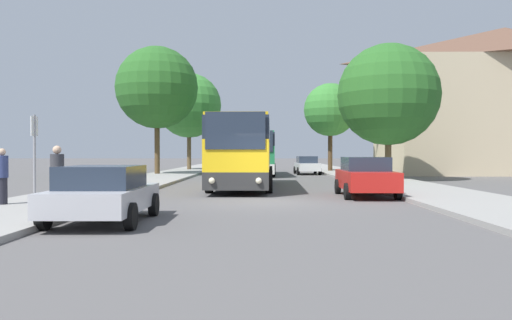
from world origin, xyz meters
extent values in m
plane|color=#565454|center=(0.00, 0.00, 0.00)|extent=(300.00, 300.00, 0.00)
cube|color=gray|center=(-7.00, 0.00, 0.07)|extent=(4.00, 120.00, 0.15)
cube|color=gray|center=(7.00, 0.00, 0.07)|extent=(4.00, 120.00, 0.15)
cube|color=#C6B28E|center=(20.21, 24.50, 4.58)|extent=(19.54, 10.13, 9.16)
pyramid|color=brown|center=(20.21, 24.50, 10.68)|extent=(19.54, 10.13, 3.04)
cube|color=#2D2D2D|center=(-0.99, 7.36, 0.62)|extent=(2.81, 11.05, 0.70)
cube|color=yellow|center=(-0.99, 7.36, 1.62)|extent=(2.81, 11.05, 1.29)
cube|color=#232D3D|center=(-0.99, 7.36, 2.74)|extent=(2.83, 10.83, 0.95)
cube|color=yellow|center=(-0.99, 7.36, 3.27)|extent=(2.75, 10.83, 0.12)
cube|color=#232D3D|center=(-1.10, 1.83, 2.59)|extent=(2.32, 0.11, 1.45)
sphere|color=#F4EAC1|center=(-2.01, 1.83, 0.66)|extent=(0.24, 0.24, 0.24)
sphere|color=#F4EAC1|center=(-0.20, 1.79, 0.66)|extent=(0.24, 0.24, 0.24)
cylinder|color=black|center=(-2.35, 4.09, 0.50)|extent=(0.32, 1.01, 1.00)
cylinder|color=black|center=(0.23, 4.04, 0.50)|extent=(0.32, 1.01, 1.00)
cylinder|color=black|center=(-2.21, 10.69, 0.50)|extent=(0.32, 1.01, 1.00)
cylinder|color=black|center=(0.37, 10.63, 0.50)|extent=(0.32, 1.01, 1.00)
cube|color=silver|center=(-0.56, 21.87, 0.62)|extent=(2.75, 10.89, 0.70)
cube|color=#23844C|center=(-0.56, 21.87, 1.59)|extent=(2.75, 10.89, 1.24)
cube|color=#232D3D|center=(-0.56, 21.87, 2.69)|extent=(2.77, 10.67, 0.95)
cube|color=#23844C|center=(-0.56, 21.87, 3.22)|extent=(2.70, 10.67, 0.12)
cube|color=#232D3D|center=(-0.44, 16.43, 2.54)|extent=(2.26, 0.11, 1.45)
sphere|color=#F4EAC1|center=(-1.32, 16.39, 0.66)|extent=(0.24, 0.24, 0.24)
sphere|color=#F4EAC1|center=(0.44, 16.43, 0.66)|extent=(0.24, 0.24, 0.24)
cylinder|color=black|center=(-1.74, 18.59, 0.50)|extent=(0.32, 1.01, 1.00)
cylinder|color=black|center=(0.76, 18.65, 0.50)|extent=(0.32, 1.01, 1.00)
cylinder|color=black|center=(-1.89, 25.09, 0.50)|extent=(0.32, 1.01, 1.00)
cylinder|color=black|center=(0.62, 25.15, 0.50)|extent=(0.32, 1.01, 1.00)
cube|color=#B7B7BC|center=(-3.99, -5.03, 0.59)|extent=(1.99, 4.12, 0.55)
cube|color=#232D3D|center=(-3.99, -5.19, 1.13)|extent=(1.73, 2.15, 0.54)
cylinder|color=black|center=(-4.98, -3.77, 0.31)|extent=(0.21, 0.62, 0.62)
cylinder|color=black|center=(-3.04, -3.75, 0.31)|extent=(0.21, 0.62, 0.62)
cylinder|color=black|center=(-4.94, -6.31, 0.31)|extent=(0.21, 0.62, 0.62)
cylinder|color=black|center=(-3.01, -6.29, 0.31)|extent=(0.21, 0.62, 0.62)
cube|color=red|center=(4.02, 2.35, 0.66)|extent=(1.94, 4.31, 0.71)
cube|color=#232D3D|center=(4.02, 2.53, 1.29)|extent=(1.67, 2.26, 0.54)
cylinder|color=black|center=(4.92, 1.01, 0.31)|extent=(0.21, 0.62, 0.62)
cylinder|color=black|center=(3.07, 1.05, 0.31)|extent=(0.21, 0.62, 0.62)
cylinder|color=black|center=(4.97, 3.66, 0.31)|extent=(0.21, 0.62, 0.62)
cylinder|color=black|center=(3.12, 3.70, 0.31)|extent=(0.21, 0.62, 0.62)
cube|color=silver|center=(3.64, 23.30, 0.61)|extent=(1.84, 4.39, 0.60)
cube|color=#232D3D|center=(3.63, 23.47, 1.19)|extent=(1.57, 2.30, 0.56)
cylinder|color=black|center=(4.53, 21.98, 0.31)|extent=(0.22, 0.63, 0.62)
cylinder|color=black|center=(2.82, 21.93, 0.31)|extent=(0.22, 0.63, 0.62)
cylinder|color=black|center=(4.45, 24.67, 0.31)|extent=(0.22, 0.63, 0.62)
cylinder|color=black|center=(2.74, 24.61, 0.31)|extent=(0.22, 0.63, 0.62)
cylinder|color=gray|center=(-7.03, -2.17, 1.52)|extent=(0.08, 0.08, 2.74)
cube|color=silver|center=(-7.03, -2.17, 2.54)|extent=(0.03, 0.45, 0.60)
cylinder|color=#23232D|center=(-5.64, -3.87, 0.57)|extent=(0.30, 0.30, 0.84)
cylinder|color=#333338|center=(-5.64, -3.87, 1.34)|extent=(0.36, 0.36, 0.70)
sphere|color=tan|center=(-5.64, -3.87, 1.81)|extent=(0.23, 0.23, 0.23)
cylinder|color=#23232D|center=(-8.04, -2.15, 0.56)|extent=(0.30, 0.30, 0.81)
cylinder|color=navy|center=(-8.04, -2.15, 1.30)|extent=(0.36, 0.36, 0.68)
sphere|color=tan|center=(-8.04, -2.15, 1.75)|extent=(0.22, 0.22, 0.22)
cylinder|color=#513D23|center=(-8.11, 20.93, 2.27)|extent=(0.40, 0.40, 4.25)
sphere|color=#286023|center=(-8.11, 20.93, 6.76)|extent=(6.30, 6.30, 6.30)
cylinder|color=brown|center=(-7.16, 31.33, 2.09)|extent=(0.40, 0.40, 3.87)
sphere|color=#387F33|center=(-7.16, 31.33, 6.39)|extent=(6.30, 6.30, 6.30)
cylinder|color=brown|center=(7.83, 13.90, 1.58)|extent=(0.40, 0.40, 2.85)
sphere|color=#286023|center=(7.83, 13.90, 5.38)|extent=(6.33, 6.33, 6.33)
cylinder|color=#47331E|center=(6.13, 27.69, 2.00)|extent=(0.40, 0.40, 3.70)
sphere|color=#387F33|center=(6.13, 27.69, 5.64)|extent=(4.76, 4.76, 4.76)
camera|label=1|loc=(-0.11, -17.31, 1.71)|focal=35.00mm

